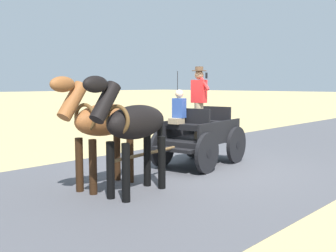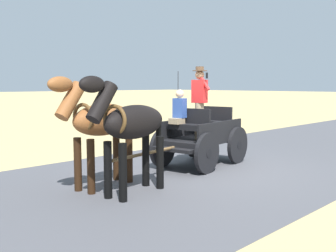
% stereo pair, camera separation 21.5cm
% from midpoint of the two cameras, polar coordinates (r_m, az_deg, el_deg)
% --- Properties ---
extents(ground_plane, '(200.00, 200.00, 0.00)m').
position_cam_midpoint_polar(ground_plane, '(9.80, 6.76, -6.16)').
color(ground_plane, tan).
extents(road_surface, '(6.57, 160.00, 0.01)m').
position_cam_midpoint_polar(road_surface, '(9.80, 6.76, -6.14)').
color(road_surface, '#4C4C51').
rests_on(road_surface, ground).
extents(horse_drawn_carriage, '(1.74, 4.51, 2.50)m').
position_cam_midpoint_polar(horse_drawn_carriage, '(10.01, 5.22, -1.15)').
color(horse_drawn_carriage, black).
rests_on(horse_drawn_carriage, ground).
extents(horse_near_side, '(0.81, 2.15, 2.21)m').
position_cam_midpoint_polar(horse_near_side, '(7.28, -4.59, 0.18)').
color(horse_near_side, black).
rests_on(horse_near_side, ground).
extents(horse_off_side, '(0.82, 2.15, 2.21)m').
position_cam_midpoint_polar(horse_off_side, '(7.85, -9.12, 0.55)').
color(horse_off_side, brown).
rests_on(horse_off_side, ground).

